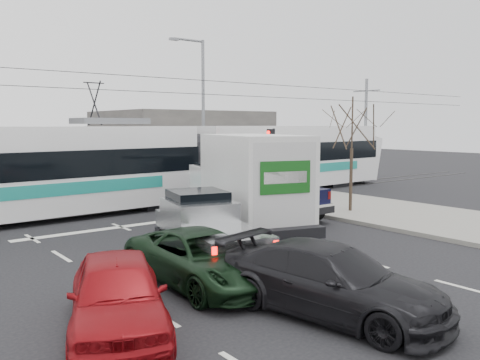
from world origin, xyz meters
TOP-DOWN VIEW (x-y plane):
  - ground at (0.00, 0.00)m, footprint 120.00×120.00m
  - sidewalk_right at (9.00, 0.00)m, footprint 6.00×60.00m
  - rails at (0.00, 10.00)m, footprint 60.00×1.60m
  - building_right at (12.00, 24.00)m, footprint 12.00×10.00m
  - bare_tree at (7.60, 2.50)m, footprint 2.40×2.40m
  - traffic_signal at (6.47, 6.50)m, footprint 0.44×0.44m
  - street_lamp_near at (7.31, 14.00)m, footprint 2.38×0.25m
  - catenary at (0.00, 10.00)m, footprint 60.00×0.20m
  - tram at (3.90, 9.85)m, footprint 28.27×4.26m
  - silver_pickup at (-1.79, 0.02)m, footprint 3.08×5.67m
  - box_truck at (1.64, 2.34)m, footprint 4.36×7.55m
  - navy_pickup at (4.25, 4.42)m, footprint 2.18×5.51m
  - green_car at (-3.15, -1.85)m, footprint 2.23×4.79m
  - red_car at (-6.02, -3.28)m, footprint 3.26×4.70m
  - dark_car at (-2.17, -5.16)m, footprint 3.02×5.32m

SIDE VIEW (x-z plane):
  - ground at x=0.00m, z-range 0.00..0.00m
  - rails at x=0.00m, z-range 0.00..0.03m
  - sidewalk_right at x=9.00m, z-range 0.00..0.15m
  - green_car at x=-3.15m, z-range 0.00..1.33m
  - dark_car at x=-2.17m, z-range 0.00..1.45m
  - red_car at x=-6.02m, z-range 0.00..1.48m
  - silver_pickup at x=-1.79m, z-range -0.01..1.95m
  - navy_pickup at x=4.25m, z-range -0.02..2.30m
  - box_truck at x=1.64m, z-range -0.02..3.55m
  - tram at x=3.90m, z-range -0.83..4.91m
  - building_right at x=12.00m, z-range 0.00..5.00m
  - traffic_signal at x=6.47m, z-range 0.94..4.54m
  - bare_tree at x=7.60m, z-range 1.29..6.29m
  - catenary at x=0.00m, z-range 0.38..7.38m
  - street_lamp_near at x=7.31m, z-range 0.61..9.61m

